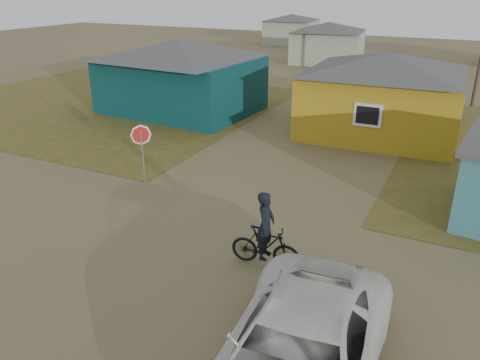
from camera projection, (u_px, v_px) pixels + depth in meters
name	position (u px, v px, depth m)	size (l,w,h in m)	color
ground	(177.00, 262.00, 12.42)	(120.00, 120.00, 0.00)	brown
grass_nw	(103.00, 102.00, 28.85)	(20.00, 18.00, 0.00)	brown
house_teal	(181.00, 75.00, 26.22)	(8.93, 7.08, 4.00)	#093236
house_yellow	(382.00, 93.00, 22.19)	(7.72, 6.76, 3.90)	#B6901C
house_pale_west	(328.00, 42.00, 42.22)	(7.04, 6.15, 3.60)	#9AA18B
house_pale_north	(291.00, 29.00, 55.43)	(6.28, 5.81, 3.40)	#9AA18B
stop_sign	(141.00, 141.00, 16.55)	(0.69, 0.33, 2.27)	gray
cyclist	(265.00, 240.00, 12.00)	(1.89, 0.71, 2.09)	black
vehicle	(298.00, 360.00, 8.09)	(2.75, 5.97, 1.66)	silver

